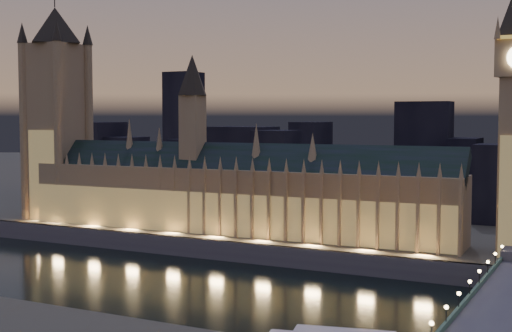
% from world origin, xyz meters
% --- Properties ---
extents(ground_plane, '(2000.00, 2000.00, 0.00)m').
position_xyz_m(ground_plane, '(0.00, 0.00, 0.00)').
color(ground_plane, black).
rests_on(ground_plane, ground).
extents(north_bank, '(2000.00, 960.00, 8.00)m').
position_xyz_m(north_bank, '(0.00, 520.00, 4.00)').
color(north_bank, '#4C4B41').
rests_on(north_bank, ground).
extents(embankment_wall, '(2000.00, 2.50, 8.00)m').
position_xyz_m(embankment_wall, '(0.00, 41.00, 4.00)').
color(embankment_wall, '#544D58').
rests_on(embankment_wall, ground).
extents(palace_of_westminster, '(202.00, 26.26, 78.00)m').
position_xyz_m(palace_of_westminster, '(-11.37, 61.74, 26.37)').
color(palace_of_westminster, '#A07D5B').
rests_on(palace_of_westminster, north_bank).
extents(victoria_tower, '(31.68, 31.68, 116.28)m').
position_xyz_m(victoria_tower, '(-110.00, 61.92, 65.60)').
color(victoria_tower, '#A07D5B').
rests_on(victoria_tower, north_bank).
extents(westminster_bridge, '(19.05, 113.00, 15.90)m').
position_xyz_m(westminster_bridge, '(114.76, -3.45, 5.99)').
color(westminster_bridge, '#544D58').
rests_on(westminster_bridge, ground).
extents(city_backdrop, '(482.67, 215.63, 87.71)m').
position_xyz_m(city_backdrop, '(35.92, 246.85, 32.01)').
color(city_backdrop, black).
rests_on(city_backdrop, north_bank).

